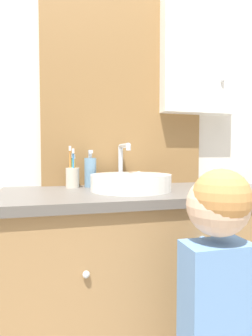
# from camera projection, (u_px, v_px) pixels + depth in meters

# --- Properties ---
(wall_back) EXTENTS (3.20, 0.18, 2.50)m
(wall_back) POSITION_uv_depth(u_px,v_px,m) (131.00, 105.00, 1.41)
(wall_back) COLOR silver
(wall_back) RESTS_ON ground_plane
(vanity_counter) EXTENTS (1.24, 0.52, 0.84)m
(vanity_counter) POSITION_uv_depth(u_px,v_px,m) (144.00, 283.00, 1.17)
(vanity_counter) COLOR #A37A4C
(vanity_counter) RESTS_ON ground_plane
(sink_basin) EXTENTS (0.35, 0.40, 0.21)m
(sink_basin) POSITION_uv_depth(u_px,v_px,m) (131.00, 181.00, 1.14)
(sink_basin) COLOR white
(sink_basin) RESTS_ON vanity_counter
(toothbrush_holder) EXTENTS (0.06, 0.06, 0.20)m
(toothbrush_holder) POSITION_uv_depth(u_px,v_px,m) (73.00, 176.00, 1.22)
(toothbrush_holder) COLOR beige
(toothbrush_holder) RESTS_ON vanity_counter
(soap_dispenser) EXTENTS (0.06, 0.06, 0.18)m
(soap_dispenser) POSITION_uv_depth(u_px,v_px,m) (90.00, 172.00, 1.25)
(soap_dispenser) COLOR #6B93B2
(soap_dispenser) RESTS_ON vanity_counter
(child_figure) EXTENTS (0.20, 0.46, 0.96)m
(child_figure) POSITION_uv_depth(u_px,v_px,m) (216.00, 292.00, 0.76)
(child_figure) COLOR slate
(child_figure) RESTS_ON ground_plane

